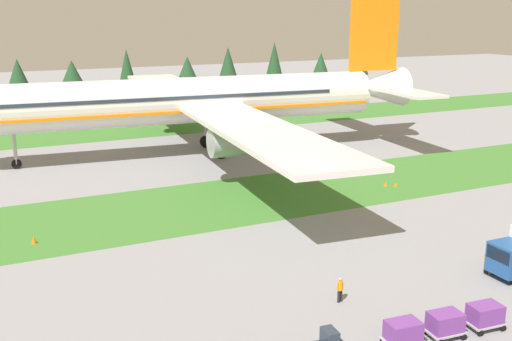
{
  "coord_description": "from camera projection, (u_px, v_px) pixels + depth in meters",
  "views": [
    {
      "loc": [
        -23.35,
        -12.97,
        18.55
      ],
      "look_at": [
        0.89,
        37.37,
        4.0
      ],
      "focal_mm": 42.55,
      "sensor_mm": 36.0,
      "label": 1
    }
  ],
  "objects": [
    {
      "name": "ground_crew_marshaller",
      "position": [
        340.0,
        289.0,
        39.92
      ],
      "size": [
        0.54,
        0.36,
        1.74
      ],
      "rotation": [
        0.0,
        0.0,
        0.26
      ],
      "color": "black",
      "rests_on": "ground"
    },
    {
      "name": "distant_tree_line",
      "position": [
        84.0,
        69.0,
        132.03
      ],
      "size": [
        148.36,
        10.57,
        12.66
      ],
      "color": "#4C3823",
      "rests_on": "ground"
    },
    {
      "name": "grass_strip_near",
      "position": [
        231.0,
        200.0,
        61.91
      ],
      "size": [
        320.0,
        15.41,
        0.01
      ],
      "primitive_type": "cube",
      "color": "#3D752D",
      "rests_on": "ground"
    },
    {
      "name": "taxiway_marker_2",
      "position": [
        34.0,
        240.0,
        50.21
      ],
      "size": [
        0.44,
        0.44,
        0.68
      ],
      "primitive_type": "cone",
      "color": "orange",
      "rests_on": "ground"
    },
    {
      "name": "cargo_dolly_third",
      "position": [
        485.0,
        314.0,
        36.57
      ],
      "size": [
        2.32,
        1.69,
        1.55
      ],
      "rotation": [
        0.0,
        0.0,
        1.48
      ],
      "color": "#A3A3A8",
      "rests_on": "ground"
    },
    {
      "name": "ground_crew_loader",
      "position": [
        487.0,
        261.0,
        44.35
      ],
      "size": [
        0.36,
        0.56,
        1.74
      ],
      "rotation": [
        0.0,
        0.0,
        4.61
      ],
      "color": "black",
      "rests_on": "ground"
    },
    {
      "name": "taxiway_marker_1",
      "position": [
        396.0,
        184.0,
        66.72
      ],
      "size": [
        0.44,
        0.44,
        0.51
      ],
      "primitive_type": "cone",
      "color": "orange",
      "rests_on": "ground"
    },
    {
      "name": "taxiway_marker_0",
      "position": [
        386.0,
        184.0,
        66.99
      ],
      "size": [
        0.44,
        0.44,
        0.47
      ],
      "primitive_type": "cone",
      "color": "orange",
      "rests_on": "ground"
    },
    {
      "name": "cargo_dolly_second",
      "position": [
        445.0,
        323.0,
        35.58
      ],
      "size": [
        2.32,
        1.69,
        1.55
      ],
      "rotation": [
        0.0,
        0.0,
        1.48
      ],
      "color": "#A3A3A8",
      "rests_on": "ground"
    },
    {
      "name": "cargo_dolly_lead",
      "position": [
        403.0,
        332.0,
        34.6
      ],
      "size": [
        2.32,
        1.69,
        1.55
      ],
      "rotation": [
        0.0,
        0.0,
        1.48
      ],
      "color": "#A3A3A8",
      "rests_on": "ground"
    },
    {
      "name": "grass_strip_far",
      "position": [
        127.0,
        130.0,
        99.25
      ],
      "size": [
        320.0,
        15.41,
        0.01
      ],
      "primitive_type": "cube",
      "color": "#3D752D",
      "rests_on": "ground"
    },
    {
      "name": "airliner",
      "position": [
        197.0,
        100.0,
        80.38
      ],
      "size": [
        63.61,
        78.21,
        20.63
      ],
      "rotation": [
        0.0,
        0.0,
        1.48
      ],
      "color": "silver",
      "rests_on": "ground"
    }
  ]
}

